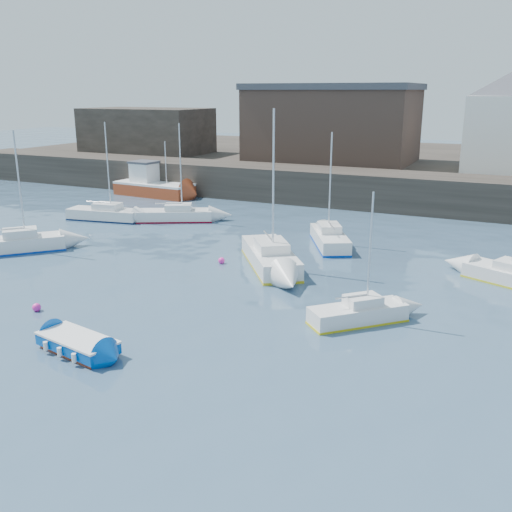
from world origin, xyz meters
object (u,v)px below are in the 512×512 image
at_px(fishing_boat, 152,185).
at_px(buoy_near, 37,311).
at_px(sailboat_e, 105,214).
at_px(buoy_mid, 342,318).
at_px(sailboat_f, 330,238).
at_px(buoy_far, 222,263).
at_px(sailboat_a, 17,244).
at_px(sailboat_b, 270,256).
at_px(sailboat_c, 358,313).
at_px(blue_dinghy, 78,344).
at_px(sailboat_h, 175,215).

bearing_deg(fishing_boat, buoy_near, -65.07).
height_order(sailboat_e, buoy_mid, sailboat_e).
xyz_separation_m(sailboat_f, buoy_far, (-4.47, -6.49, -0.51)).
height_order(sailboat_a, sailboat_e, sailboat_e).
xyz_separation_m(sailboat_b, buoy_near, (-6.88, -10.93, -0.57)).
relative_size(fishing_boat, sailboat_e, 1.08).
bearing_deg(buoy_near, buoy_far, 68.10).
height_order(sailboat_c, sailboat_f, sailboat_f).
xyz_separation_m(sailboat_c, sailboat_f, (-5.12, 11.75, 0.07)).
distance_m(blue_dinghy, buoy_near, 5.35).
distance_m(blue_dinghy, sailboat_f, 19.59).
bearing_deg(buoy_near, buoy_mid, 21.62).
distance_m(sailboat_h, buoy_near, 19.25).
xyz_separation_m(sailboat_h, buoy_mid, (17.49, -13.58, -0.48)).
bearing_deg(sailboat_f, buoy_near, -117.19).
xyz_separation_m(sailboat_b, sailboat_h, (-11.43, 7.77, -0.09)).
bearing_deg(fishing_boat, buoy_far, -45.54).
bearing_deg(buoy_far, blue_dinghy, -87.27).
bearing_deg(sailboat_f, buoy_far, -124.57).
height_order(sailboat_c, sailboat_h, sailboat_h).
xyz_separation_m(blue_dinghy, sailboat_f, (3.86, 19.20, 0.15)).
bearing_deg(buoy_far, sailboat_c, -28.75).
height_order(blue_dinghy, sailboat_e, sailboat_e).
bearing_deg(sailboat_f, blue_dinghy, -101.38).
xyz_separation_m(buoy_near, buoy_far, (4.09, 10.19, 0.00)).
xyz_separation_m(sailboat_a, sailboat_b, (15.58, 3.92, 0.05)).
distance_m(sailboat_a, sailboat_f, 19.79).
distance_m(sailboat_b, buoy_far, 2.94).
bearing_deg(sailboat_b, sailboat_e, 160.95).
relative_size(blue_dinghy, buoy_far, 9.45).
relative_size(sailboat_c, sailboat_f, 0.79).
relative_size(blue_dinghy, sailboat_a, 0.49).
relative_size(sailboat_c, sailboat_h, 0.77).
bearing_deg(buoy_near, sailboat_e, 120.26).
distance_m(sailboat_c, sailboat_e, 26.18).
bearing_deg(sailboat_b, buoy_mid, -43.82).
height_order(sailboat_h, buoy_mid, sailboat_h).
xyz_separation_m(fishing_boat, buoy_mid, (25.61, -22.16, -1.01)).
bearing_deg(sailboat_a, sailboat_b, 14.12).
bearing_deg(sailboat_c, sailboat_f, 113.55).
bearing_deg(buoy_far, sailboat_h, 135.47).
bearing_deg(sailboat_c, blue_dinghy, -140.32).
bearing_deg(sailboat_e, sailboat_a, -83.99).
height_order(sailboat_h, buoy_near, sailboat_h).
xyz_separation_m(blue_dinghy, sailboat_c, (8.99, 7.45, 0.07)).
bearing_deg(sailboat_c, sailboat_b, 138.59).
bearing_deg(sailboat_f, sailboat_h, 171.23).
xyz_separation_m(sailboat_b, buoy_mid, (6.05, -5.81, -0.57)).
height_order(sailboat_b, sailboat_f, sailboat_b).
relative_size(sailboat_c, buoy_mid, 14.56).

